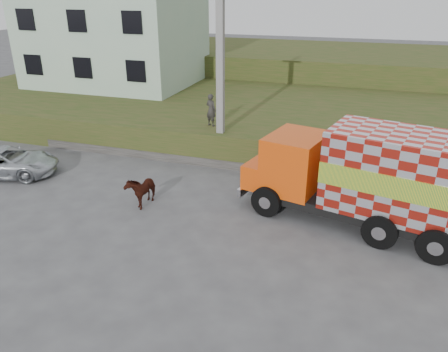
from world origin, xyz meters
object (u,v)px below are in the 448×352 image
(cargo_truck, at_px, (368,177))
(suv, at_px, (5,162))
(utility_pole, at_px, (220,74))
(pedestrian, at_px, (211,110))
(cow, at_px, (142,189))

(cargo_truck, distance_m, suv, 14.81)
(utility_pole, relative_size, pedestrian, 5.33)
(utility_pole, distance_m, pedestrian, 2.14)
(cow, xyz_separation_m, suv, (-6.87, 0.60, 0.01))
(cow, relative_size, pedestrian, 0.95)
(suv, bearing_deg, utility_pole, -81.07)
(utility_pole, relative_size, cargo_truck, 1.00)
(cargo_truck, bearing_deg, pedestrian, 160.71)
(utility_pole, height_order, cargo_truck, utility_pole)
(cow, height_order, suv, suv)
(cow, bearing_deg, cargo_truck, 9.02)
(cargo_truck, relative_size, cow, 5.60)
(cow, height_order, pedestrian, pedestrian)
(utility_pole, height_order, suv, utility_pole)
(pedestrian, bearing_deg, cargo_truck, 169.00)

